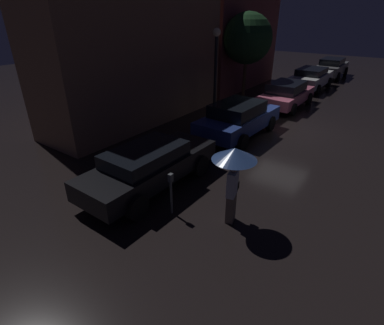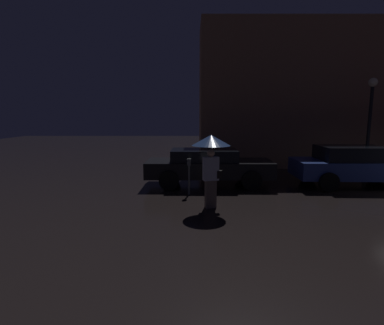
# 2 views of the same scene
# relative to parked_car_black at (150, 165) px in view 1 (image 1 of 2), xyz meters

# --- Properties ---
(ground_plane) EXTENTS (60.00, 60.00, 0.00)m
(ground_plane) POSITION_rel_parked_car_black_xyz_m (7.45, -1.50, -0.73)
(ground_plane) COLOR black
(building_facade_left) EXTENTS (9.73, 3.00, 7.20)m
(building_facade_left) POSITION_rel_parked_car_black_xyz_m (4.70, 5.00, 2.87)
(building_facade_left) COLOR #8C664C
(building_facade_left) RESTS_ON ground
(building_facade_right) EXTENTS (8.04, 3.00, 6.26)m
(building_facade_right) POSITION_rel_parked_car_black_xyz_m (13.94, 5.00, 2.40)
(building_facade_right) COLOR brown
(building_facade_right) RESTS_ON ground
(parked_car_black) EXTENTS (4.67, 1.88, 1.34)m
(parked_car_black) POSITION_rel_parked_car_black_xyz_m (0.00, 0.00, 0.00)
(parked_car_black) COLOR black
(parked_car_black) RESTS_ON ground
(parked_car_blue) EXTENTS (4.47, 2.06, 1.48)m
(parked_car_blue) POSITION_rel_parked_car_black_xyz_m (5.42, -0.11, 0.05)
(parked_car_blue) COLOR navy
(parked_car_blue) RESTS_ON ground
(parked_car_pink) EXTENTS (4.45, 2.02, 1.41)m
(parked_car_pink) POSITION_rel_parked_car_black_xyz_m (10.94, -0.21, 0.01)
(parked_car_pink) COLOR #DB6684
(parked_car_pink) RESTS_ON ground
(parked_car_white) EXTENTS (4.65, 2.04, 1.42)m
(parked_car_white) POSITION_rel_parked_car_black_xyz_m (16.38, 0.01, 0.03)
(parked_car_white) COLOR silver
(parked_car_white) RESTS_ON ground
(parked_car_grey) EXTENTS (4.70, 1.94, 1.51)m
(parked_car_grey) POSITION_rel_parked_car_black_xyz_m (21.69, -0.10, 0.07)
(parked_car_grey) COLOR slate
(parked_car_grey) RESTS_ON ground
(pedestrian_with_umbrella) EXTENTS (1.07, 1.07, 2.06)m
(pedestrian_with_umbrella) POSITION_rel_parked_car_black_xyz_m (-0.07, -2.83, 0.91)
(pedestrian_with_umbrella) COLOR #66564C
(pedestrian_with_umbrella) RESTS_ON ground
(parking_meter) EXTENTS (0.12, 0.10, 1.20)m
(parking_meter) POSITION_rel_parked_car_black_xyz_m (-0.69, -1.40, 0.01)
(parking_meter) COLOR #4C5154
(parking_meter) RESTS_ON ground
(street_lamp_near) EXTENTS (0.38, 0.38, 4.20)m
(street_lamp_near) POSITION_rel_parked_car_black_xyz_m (7.21, 2.22, 2.08)
(street_lamp_near) COLOR black
(street_lamp_near) RESTS_ON ground
(street_tree) EXTENTS (2.82, 2.82, 4.92)m
(street_tree) POSITION_rel_parked_car_black_xyz_m (11.02, 2.50, 2.77)
(street_tree) COLOR #473323
(street_tree) RESTS_ON ground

